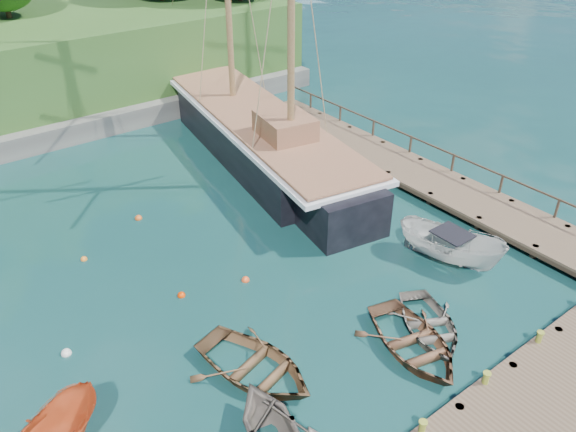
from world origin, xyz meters
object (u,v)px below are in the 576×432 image
at_px(schooner, 260,140).
at_px(rowboat_0, 255,374).
at_px(rowboat_2, 412,350).
at_px(cabin_boat_white, 448,261).
at_px(rowboat_3, 428,331).

bearing_deg(schooner, rowboat_0, -115.85).
bearing_deg(schooner, rowboat_2, -96.54).
xyz_separation_m(cabin_boat_white, schooner, (-0.49, 13.42, 1.10)).
distance_m(rowboat_3, schooner, 16.23).
height_order(rowboat_2, schooner, schooner).
bearing_deg(cabin_boat_white, schooner, 73.46).
bearing_deg(rowboat_0, rowboat_2, -41.64).
xyz_separation_m(rowboat_2, cabin_boat_white, (5.23, 2.66, 0.00)).
bearing_deg(rowboat_3, rowboat_2, -138.18).
distance_m(cabin_boat_white, schooner, 13.48).
bearing_deg(cabin_boat_white, rowboat_2, -171.70).
relative_size(rowboat_0, rowboat_2, 1.03).
xyz_separation_m(rowboat_2, schooner, (4.74, 16.08, 1.10)).
relative_size(rowboat_0, schooner, 0.17).
xyz_separation_m(rowboat_0, cabin_boat_white, (10.29, 0.19, 0.00)).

